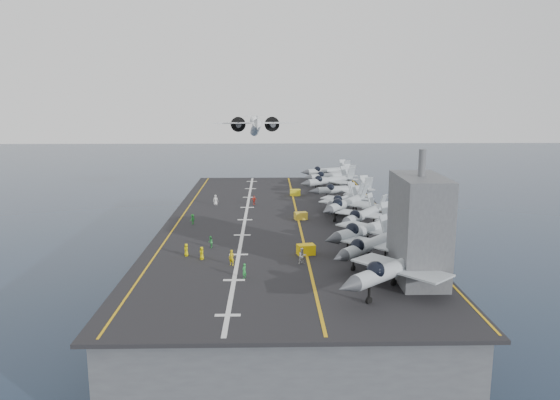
{
  "coord_description": "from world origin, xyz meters",
  "views": [
    {
      "loc": [
        -2.0,
        -89.54,
        31.61
      ],
      "look_at": [
        0.0,
        4.0,
        13.0
      ],
      "focal_mm": 35.0,
      "sensor_mm": 36.0,
      "label": 1
    }
  ],
  "objects_px": {
    "tow_cart_a": "(306,250)",
    "transport_plane": "(256,128)",
    "fighter_jet_0": "(396,267)",
    "island_superstructure": "(419,216)"
  },
  "relations": [
    {
      "from": "tow_cart_a",
      "to": "fighter_jet_0",
      "type": "bearing_deg",
      "value": -58.3
    },
    {
      "from": "island_superstructure",
      "to": "tow_cart_a",
      "type": "relative_size",
      "value": 5.86
    },
    {
      "from": "island_superstructure",
      "to": "transport_plane",
      "type": "height_order",
      "value": "island_superstructure"
    },
    {
      "from": "fighter_jet_0",
      "to": "transport_plane",
      "type": "distance_m",
      "value": 92.74
    },
    {
      "from": "fighter_jet_0",
      "to": "tow_cart_a",
      "type": "bearing_deg",
      "value": 121.7
    },
    {
      "from": "island_superstructure",
      "to": "fighter_jet_0",
      "type": "xyz_separation_m",
      "value": [
        -3.41,
        -4.13,
        -4.66
      ]
    },
    {
      "from": "tow_cart_a",
      "to": "transport_plane",
      "type": "xyz_separation_m",
      "value": [
        -8.27,
        76.73,
        11.06
      ]
    },
    {
      "from": "fighter_jet_0",
      "to": "transport_plane",
      "type": "relative_size",
      "value": 0.82
    },
    {
      "from": "tow_cart_a",
      "to": "transport_plane",
      "type": "distance_m",
      "value": 77.96
    },
    {
      "from": "fighter_jet_0",
      "to": "tow_cart_a",
      "type": "height_order",
      "value": "fighter_jet_0"
    }
  ]
}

